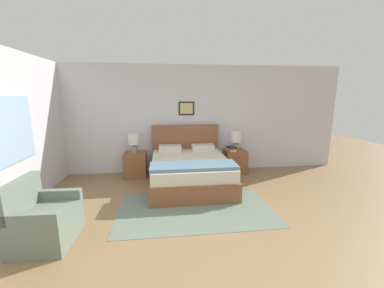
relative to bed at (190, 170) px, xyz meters
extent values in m
plane|color=olive|center=(-0.05, -2.20, -0.32)|extent=(16.00, 16.00, 0.00)
cube|color=silver|center=(-0.05, 1.04, 0.98)|extent=(8.00, 0.06, 2.60)
cube|color=black|center=(0.03, 1.00, 1.25)|extent=(0.38, 0.02, 0.32)
cube|color=tan|center=(0.03, 0.99, 1.25)|extent=(0.31, 0.00, 0.26)
cube|color=silver|center=(-2.88, -0.59, 0.98)|extent=(0.06, 5.61, 2.60)
cube|color=#9EBCDB|center=(-2.84, -0.93, 1.04)|extent=(0.02, 1.22, 1.03)
cube|color=slate|center=(-0.03, -1.12, -0.32)|extent=(2.55, 1.48, 0.01)
cube|color=brown|center=(0.00, -0.03, -0.18)|extent=(1.62, 1.95, 0.28)
cube|color=brown|center=(0.00, -0.97, 0.00)|extent=(1.62, 0.06, 0.08)
cube|color=beige|center=(0.00, -0.03, 0.11)|extent=(1.56, 1.87, 0.31)
cube|color=brown|center=(0.00, 0.92, 0.56)|extent=(1.62, 0.06, 0.59)
cube|color=slate|center=(0.00, -0.63, 0.29)|extent=(1.59, 0.55, 0.06)
cube|color=beige|center=(-0.39, 0.69, 0.33)|extent=(0.52, 0.32, 0.14)
cube|color=beige|center=(0.39, 0.69, 0.33)|extent=(0.52, 0.32, 0.14)
cube|color=slate|center=(-2.07, -1.74, -0.11)|extent=(0.69, 0.81, 0.43)
cube|color=slate|center=(-2.34, -1.74, 0.32)|extent=(0.14, 0.79, 0.42)
cube|color=slate|center=(-2.06, -1.40, 0.18)|extent=(0.67, 0.12, 0.14)
cube|color=slate|center=(-2.08, -2.09, 0.18)|extent=(0.67, 0.12, 0.14)
cube|color=brown|center=(-1.21, 0.71, -0.04)|extent=(0.50, 0.50, 0.57)
sphere|color=#332D28|center=(-1.21, 0.45, 0.12)|extent=(0.02, 0.02, 0.02)
cube|color=brown|center=(1.21, 0.71, -0.04)|extent=(0.50, 0.50, 0.57)
sphere|color=#332D28|center=(1.21, 0.45, 0.12)|extent=(0.02, 0.02, 0.02)
cylinder|color=gray|center=(-1.22, 0.71, 0.32)|extent=(0.13, 0.13, 0.15)
cylinder|color=gray|center=(-1.22, 0.71, 0.43)|extent=(0.02, 0.02, 0.06)
cylinder|color=silver|center=(-1.22, 0.71, 0.58)|extent=(0.25, 0.25, 0.25)
cylinder|color=gray|center=(1.21, 0.71, 0.32)|extent=(0.13, 0.13, 0.15)
cylinder|color=gray|center=(1.21, 0.71, 0.43)|extent=(0.02, 0.02, 0.06)
cylinder|color=silver|center=(1.21, 0.71, 0.58)|extent=(0.25, 0.25, 0.25)
cube|color=silver|center=(1.09, 0.66, 0.26)|extent=(0.17, 0.28, 0.04)
cube|color=#B7332D|center=(1.09, 0.66, 0.30)|extent=(0.20, 0.23, 0.03)
cube|color=#232328|center=(1.09, 0.66, 0.33)|extent=(0.23, 0.24, 0.03)
camera|label=1|loc=(-0.53, -4.73, 1.56)|focal=22.00mm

